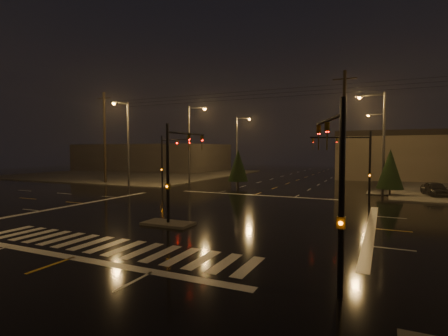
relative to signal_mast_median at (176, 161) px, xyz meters
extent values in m
plane|color=black|center=(0.00, 3.07, -3.75)|extent=(140.00, 140.00, 0.00)
cube|color=#42403B|center=(-30.00, 33.07, -3.69)|extent=(36.00, 36.00, 0.12)
cube|color=#42403B|center=(0.00, -0.93, -3.68)|extent=(3.00, 1.60, 0.15)
cube|color=beige|center=(0.00, -5.93, -3.75)|extent=(15.00, 2.60, 0.01)
cube|color=beige|center=(0.00, -7.93, -3.75)|extent=(16.00, 0.50, 0.01)
cube|color=beige|center=(0.00, 14.07, -3.75)|extent=(16.00, 0.50, 0.01)
cube|color=#3B3534|center=(-35.00, 45.07, -0.95)|extent=(30.00, 18.00, 5.60)
cylinder|color=black|center=(0.00, -0.93, -0.75)|extent=(0.18, 0.18, 6.00)
cylinder|color=black|center=(0.00, 1.32, 1.75)|extent=(0.12, 4.50, 0.12)
imported|color=#594707|center=(0.00, 3.35, 1.70)|extent=(0.16, 0.20, 1.00)
cube|color=#594707|center=(0.00, -0.93, -1.45)|extent=(0.25, 0.18, 0.35)
cylinder|color=black|center=(10.50, 13.57, -0.75)|extent=(0.18, 0.18, 6.00)
cylinder|color=black|center=(8.15, 12.72, 1.75)|extent=(4.74, 1.82, 0.12)
imported|color=#594707|center=(6.04, 11.95, 1.70)|extent=(0.24, 0.22, 1.00)
cube|color=#594707|center=(10.50, 13.57, -1.45)|extent=(0.25, 0.18, 0.35)
cylinder|color=black|center=(-10.50, 13.57, -0.75)|extent=(0.18, 0.18, 6.00)
cylinder|color=black|center=(-8.15, 12.72, 1.75)|extent=(4.74, 1.82, 0.12)
imported|color=#594707|center=(-6.04, 11.95, 1.70)|extent=(0.24, 0.22, 1.00)
cube|color=#594707|center=(-10.50, 13.57, -1.45)|extent=(0.25, 0.18, 0.35)
cylinder|color=black|center=(10.50, -7.43, -0.75)|extent=(0.18, 0.18, 6.00)
cylinder|color=black|center=(9.82, -5.55, 1.75)|extent=(1.48, 3.80, 0.12)
imported|color=#594707|center=(9.20, -3.86, 1.70)|extent=(0.22, 0.24, 1.00)
cube|color=#594707|center=(10.50, -7.43, -1.45)|extent=(0.25, 0.18, 0.35)
cylinder|color=#38383A|center=(-11.50, 21.07, 1.25)|extent=(0.24, 0.24, 10.00)
cylinder|color=#38383A|center=(-10.30, 21.07, 6.05)|extent=(2.40, 0.14, 0.14)
cube|color=#38383A|center=(-9.20, 21.07, 6.00)|extent=(0.70, 0.30, 0.18)
sphere|color=orange|center=(-9.20, 21.07, 5.87)|extent=(0.32, 0.32, 0.32)
cylinder|color=#38383A|center=(-11.50, 37.07, 1.25)|extent=(0.24, 0.24, 10.00)
cylinder|color=#38383A|center=(-10.30, 37.07, 6.05)|extent=(2.40, 0.14, 0.14)
cube|color=#38383A|center=(-9.20, 37.07, 6.00)|extent=(0.70, 0.30, 0.18)
sphere|color=orange|center=(-9.20, 37.07, 5.87)|extent=(0.32, 0.32, 0.32)
cylinder|color=#38383A|center=(11.50, 19.07, 1.25)|extent=(0.24, 0.24, 10.00)
cylinder|color=#38383A|center=(10.30, 19.07, 6.05)|extent=(2.40, 0.14, 0.14)
cube|color=#38383A|center=(9.20, 19.07, 6.00)|extent=(0.70, 0.30, 0.18)
sphere|color=orange|center=(9.20, 19.07, 5.87)|extent=(0.32, 0.32, 0.32)
cylinder|color=#38383A|center=(11.50, 39.07, 1.25)|extent=(0.24, 0.24, 10.00)
cylinder|color=#38383A|center=(10.30, 39.07, 6.05)|extent=(2.40, 0.14, 0.14)
cube|color=#38383A|center=(9.20, 39.07, 6.00)|extent=(0.70, 0.30, 0.18)
sphere|color=orange|center=(9.20, 39.07, 5.87)|extent=(0.32, 0.32, 0.32)
cylinder|color=#38383A|center=(-16.00, 14.57, 1.25)|extent=(0.24, 0.24, 10.00)
cylinder|color=#38383A|center=(-16.00, 13.37, 6.05)|extent=(0.14, 2.40, 0.14)
cube|color=#38383A|center=(-16.00, 12.27, 6.00)|extent=(0.30, 0.70, 0.18)
sphere|color=orange|center=(-16.00, 12.27, 5.87)|extent=(0.32, 0.32, 0.32)
cylinder|color=black|center=(-22.00, 17.07, 2.25)|extent=(0.32, 0.32, 12.00)
cube|color=black|center=(-22.00, 17.07, 7.45)|extent=(2.20, 0.12, 0.12)
cylinder|color=black|center=(8.00, 17.07, 2.25)|extent=(0.32, 0.32, 12.00)
cube|color=black|center=(8.00, 17.07, 7.45)|extent=(2.20, 0.12, 0.12)
cylinder|color=black|center=(12.12, 18.95, -3.40)|extent=(0.18, 0.18, 0.70)
cone|color=black|center=(12.12, 18.95, -1.13)|extent=(2.46, 2.46, 3.84)
cylinder|color=black|center=(-4.30, 20.33, -3.40)|extent=(0.18, 0.18, 0.70)
cone|color=black|center=(-4.30, 20.33, -1.15)|extent=(2.44, 2.44, 3.81)
imported|color=black|center=(16.09, 20.32, -3.05)|extent=(2.56, 4.38, 1.40)
camera|label=1|loc=(11.64, -18.20, 0.71)|focal=28.00mm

